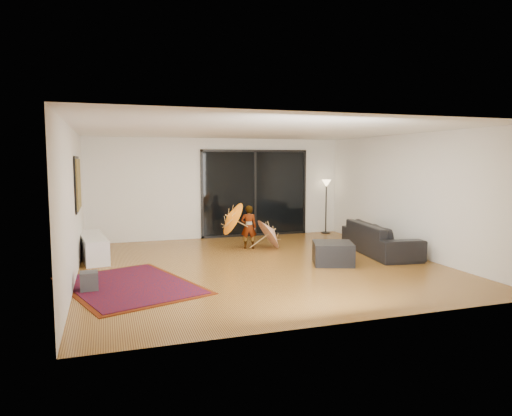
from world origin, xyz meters
name	(u,v)px	position (x,y,z in m)	size (l,w,h in m)	color
floor	(261,265)	(0.00, 0.00, 0.00)	(7.00, 7.00, 0.00)	#A2702C
ceiling	(261,130)	(0.00, 0.00, 2.70)	(7.00, 7.00, 0.00)	white
wall_back	(220,188)	(0.00, 3.50, 1.35)	(7.00, 7.00, 0.00)	silver
wall_front	(350,220)	(0.00, -3.50, 1.35)	(7.00, 7.00, 0.00)	silver
wall_left	(73,204)	(-3.50, 0.00, 1.35)	(7.00, 7.00, 0.00)	silver
wall_right	(409,194)	(3.50, 0.00, 1.35)	(7.00, 7.00, 0.00)	silver
sliding_door	(255,193)	(1.00, 3.47, 1.20)	(3.06, 0.07, 2.40)	black
painting	(78,184)	(-3.46, 1.00, 1.65)	(0.04, 1.28, 1.08)	black
media_console	(93,247)	(-3.25, 1.69, 0.25)	(0.46, 1.83, 0.51)	white
speaker	(89,281)	(-3.25, -0.89, 0.16)	(0.28, 0.28, 0.32)	#424244
persian_rug	(129,285)	(-2.62, -0.78, 0.01)	(2.64, 3.10, 0.02)	#521A07
sofa	(380,238)	(2.95, 0.24, 0.35)	(2.37, 0.93, 0.69)	black
ottoman	(333,253)	(1.42, -0.39, 0.22)	(0.78, 0.78, 0.45)	black
floor_lamp	(326,191)	(3.10, 3.25, 1.23)	(0.27, 0.27, 1.55)	black
child	(249,227)	(0.28, 1.74, 0.52)	(0.38, 0.25, 1.04)	#999999
parasol_orange	(227,219)	(-0.27, 1.69, 0.73)	(0.56, 0.84, 0.87)	orange
parasol_white	(274,227)	(0.88, 1.59, 0.50)	(0.61, 0.82, 0.93)	white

